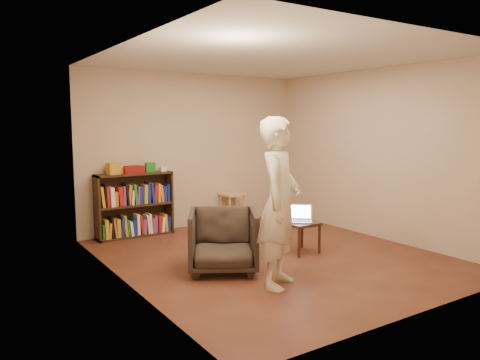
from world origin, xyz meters
TOP-DOWN VIEW (x-y plane):
  - floor at (0.00, 0.00)m, footprint 4.50×4.50m
  - ceiling at (0.00, 0.00)m, footprint 4.50×4.50m
  - wall_back at (0.00, 2.25)m, footprint 4.00×0.00m
  - wall_left at (-2.00, 0.00)m, footprint 0.00×4.50m
  - wall_right at (2.00, 0.00)m, footprint 0.00×4.50m
  - bookshelf at (-1.14, 2.09)m, footprint 1.20×0.30m
  - box_yellow at (-1.44, 2.08)m, footprint 0.23×0.18m
  - red_cloth at (-1.17, 2.08)m, footprint 0.34×0.26m
  - box_green at (-0.86, 2.08)m, footprint 0.18×0.18m
  - box_white at (-0.65, 2.08)m, footprint 0.09×0.09m
  - stool at (0.64, 2.03)m, footprint 0.37×0.37m
  - armchair at (-0.87, -0.16)m, footprint 1.10×1.11m
  - side_table at (0.44, -0.05)m, footprint 0.42×0.42m
  - laptop at (0.47, -0.01)m, footprint 0.43×0.43m
  - person at (-0.62, -0.93)m, footprint 0.80×0.76m

SIDE VIEW (x-z plane):
  - floor at x=0.00m, z-range 0.00..0.00m
  - side_table at x=0.44m, z-range 0.14..0.57m
  - armchair at x=-0.87m, z-range 0.00..0.75m
  - stool at x=0.64m, z-range 0.17..0.71m
  - bookshelf at x=-1.14m, z-range -0.06..0.94m
  - laptop at x=0.47m, z-range 0.37..0.59m
  - person at x=-0.62m, z-range 0.00..1.85m
  - box_white at x=-0.65m, z-range 1.00..1.07m
  - red_cloth at x=-1.17m, z-range 1.00..1.11m
  - box_green at x=-0.86m, z-range 1.00..1.15m
  - box_yellow at x=-1.44m, z-range 1.00..1.17m
  - wall_back at x=0.00m, z-range -0.70..3.30m
  - wall_left at x=-2.00m, z-range -0.95..3.55m
  - wall_right at x=2.00m, z-range -0.95..3.55m
  - ceiling at x=0.00m, z-range 2.60..2.60m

